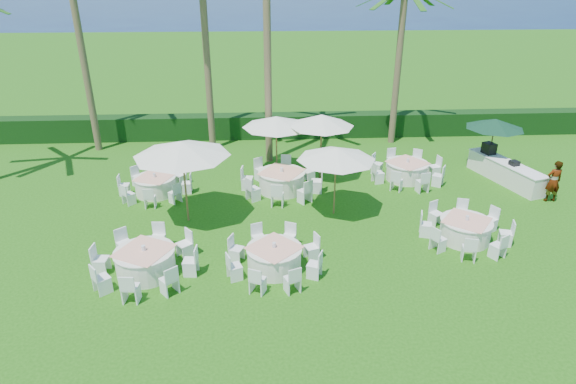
# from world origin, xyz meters

# --- Properties ---
(ground) EXTENTS (120.00, 120.00, 0.00)m
(ground) POSITION_xyz_m (0.00, 0.00, 0.00)
(ground) COLOR #1D4F0D
(ground) RESTS_ON ground
(hedge) EXTENTS (34.00, 1.00, 1.20)m
(hedge) POSITION_xyz_m (0.00, 12.00, 0.60)
(hedge) COLOR black
(hedge) RESTS_ON ground
(ocean) EXTENTS (260.00, 260.00, 0.00)m
(ocean) POSITION_xyz_m (0.00, 102.00, 0.00)
(ocean) COLOR #071349
(ocean) RESTS_ON ground
(banquet_table_a) EXTENTS (3.04, 3.04, 0.92)m
(banquet_table_a) POSITION_xyz_m (-4.21, -0.38, 0.40)
(banquet_table_a) COLOR white
(banquet_table_a) RESTS_ON ground
(banquet_table_b) EXTENTS (2.78, 2.78, 0.88)m
(banquet_table_b) POSITION_xyz_m (-0.49, -0.34, 0.38)
(banquet_table_b) COLOR white
(banquet_table_b) RESTS_ON ground
(banquet_table_c) EXTENTS (2.85, 2.85, 0.88)m
(banquet_table_c) POSITION_xyz_m (5.74, 0.97, 0.38)
(banquet_table_c) COLOR white
(banquet_table_c) RESTS_ON ground
(banquet_table_d) EXTENTS (2.81, 2.81, 0.86)m
(banquet_table_d) POSITION_xyz_m (-4.99, 5.14, 0.37)
(banquet_table_d) COLOR white
(banquet_table_d) RESTS_ON ground
(banquet_table_e) EXTENTS (3.25, 3.25, 0.98)m
(banquet_table_e) POSITION_xyz_m (-0.04, 5.18, 0.43)
(banquet_table_e) COLOR white
(banquet_table_e) RESTS_ON ground
(banquet_table_f) EXTENTS (3.03, 3.03, 0.92)m
(banquet_table_f) POSITION_xyz_m (5.24, 6.02, 0.40)
(banquet_table_f) COLOR white
(banquet_table_f) RESTS_ON ground
(umbrella_a) EXTENTS (3.24, 3.24, 2.94)m
(umbrella_a) POSITION_xyz_m (-3.43, 2.82, 2.68)
(umbrella_a) COLOR brown
(umbrella_a) RESTS_ON ground
(umbrella_b) EXTENTS (2.74, 2.74, 2.52)m
(umbrella_b) POSITION_xyz_m (1.76, 3.07, 2.30)
(umbrella_b) COLOR brown
(umbrella_b) RESTS_ON ground
(umbrella_c) EXTENTS (2.82, 2.82, 2.58)m
(umbrella_c) POSITION_xyz_m (-0.18, 6.82, 2.36)
(umbrella_c) COLOR brown
(umbrella_c) RESTS_ON ground
(umbrella_d) EXTENTS (2.64, 2.64, 2.78)m
(umbrella_d) POSITION_xyz_m (1.63, 6.28, 2.54)
(umbrella_d) COLOR brown
(umbrella_d) RESTS_ON ground
(umbrella_green) EXTENTS (2.42, 2.42, 2.34)m
(umbrella_green) POSITION_xyz_m (9.06, 6.77, 2.13)
(umbrella_green) COLOR brown
(umbrella_green) RESTS_ON ground
(buffet_table) EXTENTS (1.86, 3.80, 1.33)m
(buffet_table) POSITION_xyz_m (9.23, 5.59, 0.47)
(buffet_table) COLOR white
(buffet_table) RESTS_ON ground
(staff_person) EXTENTS (0.62, 0.43, 1.64)m
(staff_person) POSITION_xyz_m (10.12, 3.65, 0.82)
(staff_person) COLOR gray
(staff_person) RESTS_ON ground
(palm_a) EXTENTS (4.40, 3.97, 10.90)m
(palm_a) POSITION_xyz_m (-8.80, 10.49, 5.93)
(palm_a) COLOR brown
(palm_a) RESTS_ON ground
(palm_b) EXTENTS (4.39, 4.18, 9.71)m
(palm_b) POSITION_xyz_m (-3.22, 10.37, 5.32)
(palm_b) COLOR brown
(palm_b) RESTS_ON ground
(palm_c) EXTENTS (4.22, 4.38, 11.00)m
(palm_c) POSITION_xyz_m (-0.47, 8.55, 5.98)
(palm_c) COLOR brown
(palm_c) RESTS_ON ground
(palm_d) EXTENTS (4.15, 4.40, 7.45)m
(palm_d) POSITION_xyz_m (5.82, 10.82, 4.16)
(palm_d) COLOR brown
(palm_d) RESTS_ON ground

